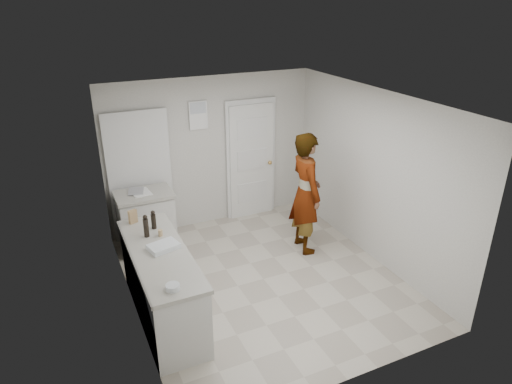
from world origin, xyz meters
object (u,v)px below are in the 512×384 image
person (306,193)px  cake_mix_box (133,217)px  oil_cruet_b (146,226)px  egg_bowl (173,287)px  spice_jar (160,233)px  oil_cruet_a (154,220)px  baking_dish (163,247)px

person → cake_mix_box: 2.52m
oil_cruet_b → egg_bowl: size_ratio=2.04×
egg_bowl → spice_jar: bearing=81.9°
cake_mix_box → egg_bowl: (0.07, -1.63, -0.06)m
oil_cruet_a → cake_mix_box: bearing=128.4°
person → egg_bowl: 2.86m
person → baking_dish: size_ratio=4.83×
spice_jar → oil_cruet_b: oil_cruet_b is taller
person → baking_dish: 2.42m
baking_dish → egg_bowl: 0.83m
spice_jar → egg_bowl: (-0.16, -1.14, -0.01)m
person → spice_jar: 2.31m
baking_dish → oil_cruet_a: bearing=87.9°
person → oil_cruet_a: person is taller
spice_jar → oil_cruet_b: 0.19m
spice_jar → oil_cruet_a: oil_cruet_a is taller
spice_jar → egg_bowl: size_ratio=0.57×
cake_mix_box → spice_jar: (0.23, -0.49, -0.05)m
person → spice_jar: person is taller
oil_cruet_a → oil_cruet_b: (-0.13, -0.17, 0.02)m
spice_jar → cake_mix_box: bearing=115.6°
oil_cruet_a → oil_cruet_b: bearing=-127.5°
spice_jar → oil_cruet_a: size_ratio=0.33×
cake_mix_box → egg_bowl: cake_mix_box is taller
cake_mix_box → oil_cruet_b: size_ratio=0.61×
oil_cruet_b → egg_bowl: oil_cruet_b is taller
cake_mix_box → spice_jar: 0.55m
cake_mix_box → baking_dish: 0.83m
spice_jar → person: bearing=8.8°
baking_dish → spice_jar: bearing=82.0°
baking_dish → egg_bowl: bearing=-98.1°
oil_cruet_a → egg_bowl: (-0.14, -1.37, -0.09)m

